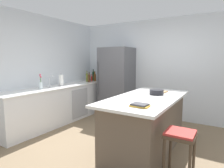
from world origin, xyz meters
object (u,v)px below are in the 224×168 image
object	(u,v)px
kitchen_island	(146,123)
hot_sauce_bottle	(92,79)
paper_towel_roll	(61,80)
cookbook_stack	(140,105)
refrigerator	(117,82)
olive_oil_bottle	(87,77)
cutting_board	(159,91)
syrup_bottle	(89,78)
bar_stool	(180,141)
wine_bottle	(93,76)
flower_vase	(41,84)
sink_faucet	(50,81)
whiskey_bottle	(95,77)
mixing_bowl	(157,92)

from	to	relation	value
kitchen_island	hot_sauce_bottle	xyz separation A→B (m)	(-2.35, 1.53, 0.51)
paper_towel_roll	cookbook_stack	bearing A→B (deg)	-22.04
refrigerator	olive_oil_bottle	distance (m)	0.96
hot_sauce_bottle	cutting_board	size ratio (longest dim) A/B	0.74
hot_sauce_bottle	cutting_board	world-z (taller)	hot_sauce_bottle
refrigerator	syrup_bottle	distance (m)	0.83
syrup_bottle	cookbook_stack	size ratio (longest dim) A/B	1.19
bar_stool	syrup_bottle	size ratio (longest dim) A/B	2.34
bar_stool	wine_bottle	size ratio (longest dim) A/B	1.87
wine_bottle	flower_vase	bearing A→B (deg)	-88.42
kitchen_island	sink_faucet	size ratio (longest dim) A/B	6.73
paper_towel_roll	whiskey_bottle	xyz separation A→B (m)	(0.09, 1.27, -0.02)
olive_oil_bottle	sink_faucet	bearing A→B (deg)	-89.18
hot_sauce_bottle	kitchen_island	bearing A→B (deg)	-33.03
kitchen_island	syrup_bottle	size ratio (longest dim) A/B	7.04
hot_sauce_bottle	olive_oil_bottle	size ratio (longest dim) A/B	0.69
refrigerator	hot_sauce_bottle	bearing A→B (deg)	-177.07
refrigerator	mixing_bowl	xyz separation A→B (m)	(1.57, -1.27, 0.04)
whiskey_bottle	cutting_board	bearing A→B (deg)	-23.85
wine_bottle	syrup_bottle	distance (m)	0.39
flower_vase	paper_towel_roll	xyz separation A→B (m)	(-0.02, 0.62, 0.03)
paper_towel_roll	syrup_bottle	size ratio (longest dim) A/B	1.09
kitchen_island	flower_vase	distance (m)	2.46
sink_faucet	whiskey_bottle	xyz separation A→B (m)	(0.12, 1.59, -0.04)
paper_towel_roll	olive_oil_bottle	bearing A→B (deg)	92.91
hot_sauce_bottle	wine_bottle	bearing A→B (deg)	114.25
refrigerator	bar_stool	world-z (taller)	refrigerator
syrup_bottle	hot_sauce_bottle	bearing A→B (deg)	104.12
kitchen_island	paper_towel_roll	size ratio (longest dim) A/B	6.47
wine_bottle	hot_sauce_bottle	xyz separation A→B (m)	(0.09, -0.19, -0.06)
paper_towel_roll	sink_faucet	bearing A→B (deg)	-96.26
whiskey_bottle	syrup_bottle	distance (m)	0.28
refrigerator	syrup_bottle	size ratio (longest dim) A/B	6.54
olive_oil_bottle	cookbook_stack	bearing A→B (deg)	-38.85
sink_faucet	cookbook_stack	xyz separation A→B (m)	(2.61, -0.72, -0.11)
whiskey_bottle	olive_oil_bottle	world-z (taller)	olive_oil_bottle
bar_stool	mixing_bowl	distance (m)	1.19
bar_stool	whiskey_bottle	xyz separation A→B (m)	(-3.01, 2.25, 0.47)
wine_bottle	olive_oil_bottle	xyz separation A→B (m)	(-0.02, -0.28, -0.02)
mixing_bowl	olive_oil_bottle	bearing A→B (deg)	155.84
bar_stool	hot_sauce_bottle	distance (m)	3.75
hot_sauce_bottle	syrup_bottle	world-z (taller)	syrup_bottle
flower_vase	hot_sauce_bottle	size ratio (longest dim) A/B	1.54
kitchen_island	sink_faucet	xyz separation A→B (m)	(-2.44, 0.05, 0.59)
sink_faucet	flower_vase	world-z (taller)	flower_vase
flower_vase	cookbook_stack	xyz separation A→B (m)	(2.56, -0.42, -0.06)
paper_towel_roll	whiskey_bottle	world-z (taller)	paper_towel_roll
paper_towel_roll	syrup_bottle	bearing A→B (deg)	84.51
refrigerator	sink_faucet	xyz separation A→B (m)	(-0.93, -1.53, 0.12)
kitchen_island	olive_oil_bottle	size ratio (longest dim) A/B	6.35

